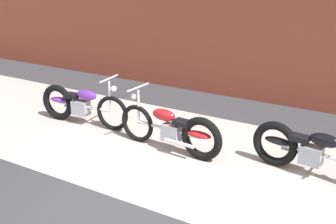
{
  "coord_description": "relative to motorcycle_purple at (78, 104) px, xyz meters",
  "views": [
    {
      "loc": [
        2.61,
        -3.8,
        3.02
      ],
      "look_at": [
        -0.52,
        1.53,
        0.75
      ],
      "focal_mm": 43.82,
      "sensor_mm": 36.0,
      "label": 1
    }
  ],
  "objects": [
    {
      "name": "motorcycle_red",
      "position": [
        2.31,
        -0.18,
        0.0
      ],
      "size": [
        2.01,
        0.58,
        1.03
      ],
      "rotation": [
        0.0,
        0.0,
        3.08
      ],
      "color": "black",
      "rests_on": "ground"
    },
    {
      "name": "motorcycle_black",
      "position": [
        4.35,
        0.14,
        0.0
      ],
      "size": [
        2.0,
        0.61,
        1.03
      ],
      "rotation": [
        0.0,
        0.0,
        -0.12
      ],
      "color": "black",
      "rests_on": "ground"
    },
    {
      "name": "motorcycle_purple",
      "position": [
        0.0,
        0.0,
        0.0
      ],
      "size": [
        2.01,
        0.58,
        1.03
      ],
      "rotation": [
        0.0,
        0.0,
        0.08
      ],
      "color": "black",
      "rests_on": "ground"
    },
    {
      "name": "ground_plane",
      "position": [
        2.76,
        -1.84,
        -0.4
      ],
      "size": [
        80.0,
        80.0,
        0.0
      ],
      "primitive_type": "plane",
      "color": "#38383A"
    },
    {
      "name": "sidewalk_slab",
      "position": [
        2.76,
        -0.09,
        -0.4
      ],
      "size": [
        36.0,
        3.5,
        0.01
      ],
      "primitive_type": "cube",
      "color": "#B2ADA3",
      "rests_on": "ground"
    }
  ]
}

